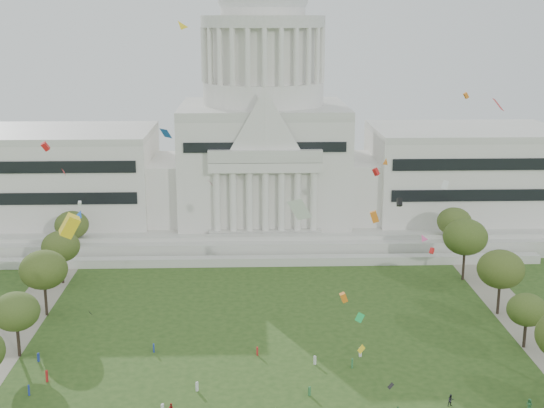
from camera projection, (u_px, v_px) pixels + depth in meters
capitol at (263, 149)px, 204.24m from camera, size 160.00×64.50×91.30m
row_tree_l_3 at (16, 312)px, 128.88m from camera, size 8.12×8.12×11.55m
row_tree_r_3 at (527, 310)px, 132.60m from camera, size 7.01×7.01×9.98m
row_tree_l_4 at (44, 270)px, 146.54m from camera, size 9.29×9.29×13.21m
row_tree_r_4 at (501, 269)px, 147.18m from camera, size 9.19×9.19×13.06m
row_tree_l_5 at (61, 246)px, 164.78m from camera, size 8.33×8.33×11.85m
row_tree_r_5 at (465, 237)px, 166.53m from camera, size 9.82×9.82×13.96m
row_tree_l_6 at (72, 225)px, 182.35m from camera, size 8.19×8.19×11.64m
row_tree_r_6 at (454, 222)px, 184.36m from camera, size 8.42×8.42×11.97m
person_0 at (529, 405)px, 112.28m from camera, size 1.16×1.13×2.01m
person_2 at (451, 400)px, 113.76m from camera, size 1.00×0.70×1.92m
person_8 at (171, 408)px, 111.87m from camera, size 0.88×0.72×1.56m
distant_crowd at (180, 407)px, 112.14m from camera, size 59.50×38.60×1.92m
kite_swarm at (272, 213)px, 101.82m from camera, size 93.92×102.52×59.71m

